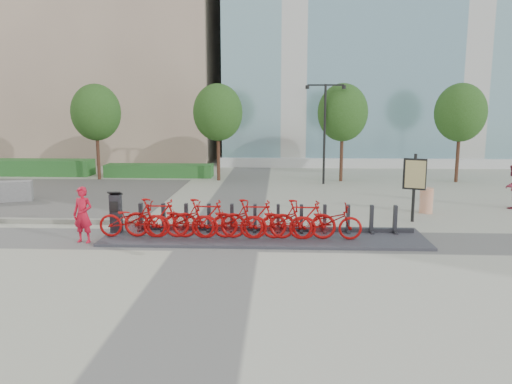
{
  "coord_description": "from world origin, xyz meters",
  "views": [
    {
      "loc": [
        1.75,
        -14.3,
        3.94
      ],
      "look_at": [
        1.0,
        1.5,
        1.2
      ],
      "focal_mm": 35.0,
      "sensor_mm": 36.0,
      "label": 1
    }
  ],
  "objects_px": {
    "construction_barrel": "(426,201)",
    "map_sign": "(415,177)",
    "bike_0": "(133,220)",
    "kiosk": "(116,212)",
    "worker_red": "(83,215)",
    "jersey_barrier": "(4,192)"
  },
  "relations": [
    {
      "from": "map_sign",
      "to": "kiosk",
      "type": "bearing_deg",
      "value": -145.82
    },
    {
      "from": "map_sign",
      "to": "worker_red",
      "type": "bearing_deg",
      "value": -141.72
    },
    {
      "from": "jersey_barrier",
      "to": "map_sign",
      "type": "height_order",
      "value": "map_sign"
    },
    {
      "from": "bike_0",
      "to": "kiosk",
      "type": "relative_size",
      "value": 1.55
    },
    {
      "from": "bike_0",
      "to": "jersey_barrier",
      "type": "bearing_deg",
      "value": 51.53
    },
    {
      "from": "construction_barrel",
      "to": "map_sign",
      "type": "relative_size",
      "value": 0.4
    },
    {
      "from": "bike_0",
      "to": "construction_barrel",
      "type": "relative_size",
      "value": 2.16
    },
    {
      "from": "construction_barrel",
      "to": "map_sign",
      "type": "distance_m",
      "value": 2.03
    },
    {
      "from": "worker_red",
      "to": "construction_barrel",
      "type": "xyz_separation_m",
      "value": [
        11.17,
        4.6,
        -0.36
      ]
    },
    {
      "from": "kiosk",
      "to": "map_sign",
      "type": "relative_size",
      "value": 0.55
    },
    {
      "from": "kiosk",
      "to": "map_sign",
      "type": "height_order",
      "value": "map_sign"
    },
    {
      "from": "kiosk",
      "to": "map_sign",
      "type": "distance_m",
      "value": 9.91
    },
    {
      "from": "bike_0",
      "to": "map_sign",
      "type": "height_order",
      "value": "map_sign"
    },
    {
      "from": "jersey_barrier",
      "to": "map_sign",
      "type": "xyz_separation_m",
      "value": [
        16.04,
        -2.89,
        1.13
      ]
    },
    {
      "from": "construction_barrel",
      "to": "worker_red",
      "type": "bearing_deg",
      "value": -157.6
    },
    {
      "from": "worker_red",
      "to": "construction_barrel",
      "type": "relative_size",
      "value": 1.77
    },
    {
      "from": "bike_0",
      "to": "construction_barrel",
      "type": "height_order",
      "value": "bike_0"
    },
    {
      "from": "bike_0",
      "to": "worker_red",
      "type": "xyz_separation_m",
      "value": [
        -1.34,
        -0.37,
        0.21
      ]
    },
    {
      "from": "worker_red",
      "to": "kiosk",
      "type": "bearing_deg",
      "value": 66.25
    },
    {
      "from": "construction_barrel",
      "to": "map_sign",
      "type": "xyz_separation_m",
      "value": [
        -0.88,
        -1.48,
        1.09
      ]
    },
    {
      "from": "bike_0",
      "to": "worker_red",
      "type": "height_order",
      "value": "worker_red"
    },
    {
      "from": "construction_barrel",
      "to": "kiosk",
      "type": "bearing_deg",
      "value": -160.77
    }
  ]
}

